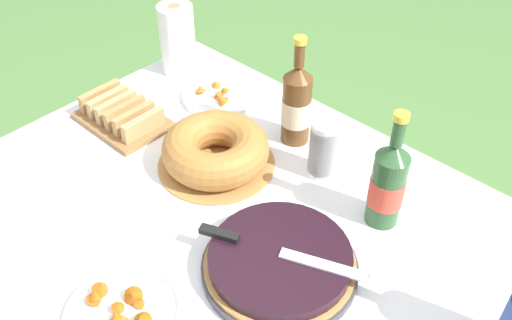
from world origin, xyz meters
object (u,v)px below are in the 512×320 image
(snack_plate_near, at_px, (122,312))
(bundt_cake, at_px, (216,150))
(bread_board, at_px, (122,115))
(snack_plate_left, at_px, (220,95))
(berry_tart, at_px, (280,262))
(paper_towel_roll, at_px, (178,39))
(cider_bottle_amber, at_px, (297,104))
(cup_stack, at_px, (323,149))
(serving_knife, at_px, (267,248))
(cider_bottle_green, at_px, (388,184))

(snack_plate_near, bearing_deg, bundt_cake, 113.17)
(snack_plate_near, distance_m, bread_board, 0.66)
(snack_plate_near, distance_m, snack_plate_left, 0.79)
(bundt_cake, distance_m, snack_plate_left, 0.32)
(berry_tart, bearing_deg, paper_towel_roll, 152.85)
(cider_bottle_amber, bearing_deg, bread_board, -145.60)
(cup_stack, height_order, snack_plate_left, cup_stack)
(snack_plate_near, bearing_deg, paper_towel_roll, 131.45)
(serving_knife, bearing_deg, paper_towel_roll, 129.18)
(cider_bottle_green, relative_size, snack_plate_near, 1.29)
(bundt_cake, relative_size, bread_board, 1.19)
(cider_bottle_amber, bearing_deg, paper_towel_roll, 177.49)
(cup_stack, bearing_deg, paper_towel_roll, 172.47)
(berry_tart, height_order, bundt_cake, bundt_cake)
(serving_knife, relative_size, bread_board, 1.37)
(berry_tart, height_order, snack_plate_left, berry_tart)
(cup_stack, bearing_deg, cider_bottle_green, -8.88)
(cider_bottle_amber, relative_size, snack_plate_left, 1.33)
(cup_stack, distance_m, cider_bottle_amber, 0.16)
(berry_tart, distance_m, serving_knife, 0.05)
(cider_bottle_amber, relative_size, snack_plate_near, 1.31)
(berry_tart, bearing_deg, cider_bottle_amber, 125.90)
(cider_bottle_amber, xyz_separation_m, snack_plate_near, (0.11, -0.68, -0.10))
(bundt_cake, relative_size, snack_plate_near, 1.29)
(berry_tart, xyz_separation_m, cup_stack, (-0.13, 0.31, 0.05))
(cup_stack, relative_size, cider_bottle_amber, 0.52)
(serving_knife, distance_m, snack_plate_left, 0.67)
(serving_knife, height_order, cider_bottle_green, cider_bottle_green)
(bundt_cake, height_order, bread_board, bundt_cake)
(serving_knife, relative_size, snack_plate_left, 1.50)
(serving_knife, height_order, snack_plate_near, serving_knife)
(snack_plate_near, xyz_separation_m, paper_towel_roll, (-0.62, 0.70, 0.10))
(serving_knife, xyz_separation_m, paper_towel_roll, (-0.75, 0.41, 0.05))
(cider_bottle_green, height_order, bread_board, cider_bottle_green)
(cup_stack, bearing_deg, cider_bottle_amber, 155.93)
(serving_knife, height_order, snack_plate_left, serving_knife)
(cider_bottle_amber, height_order, paper_towel_roll, cider_bottle_amber)
(serving_knife, relative_size, snack_plate_near, 1.49)
(cider_bottle_amber, relative_size, bread_board, 1.21)
(serving_knife, height_order, cup_stack, cup_stack)
(snack_plate_near, bearing_deg, serving_knife, 65.76)
(snack_plate_near, bearing_deg, cup_stack, 87.44)
(cup_stack, height_order, snack_plate_near, cup_stack)
(snack_plate_left, height_order, bread_board, bread_board)
(cup_stack, relative_size, snack_plate_left, 0.69)
(cider_bottle_amber, bearing_deg, bundt_cake, -109.33)
(snack_plate_left, bearing_deg, cider_bottle_amber, 0.30)
(cider_bottle_green, xyz_separation_m, paper_towel_roll, (-0.85, 0.12, -0.00))
(serving_knife, bearing_deg, snack_plate_left, 122.38)
(cup_stack, bearing_deg, berry_tart, -67.35)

